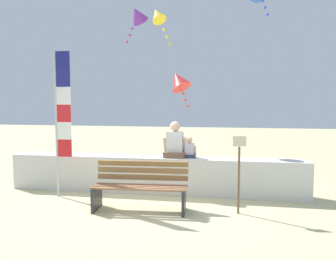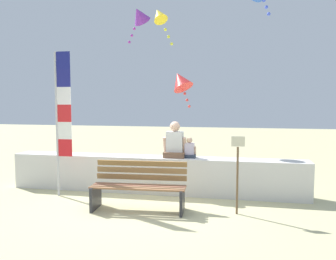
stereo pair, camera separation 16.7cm
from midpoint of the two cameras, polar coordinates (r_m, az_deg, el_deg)
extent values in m
plane|color=#C6BF8C|center=(6.90, -4.51, -12.19)|extent=(40.00, 40.00, 0.00)
cube|color=silver|center=(7.56, -2.99, -7.54)|extent=(6.58, 0.52, 0.80)
cube|color=#946440|center=(6.15, -5.95, -9.98)|extent=(1.76, 0.17, 0.03)
cube|color=#8A6445|center=(6.25, -5.72, -9.72)|extent=(1.76, 0.17, 0.03)
cube|color=#955D46|center=(6.36, -5.51, -9.47)|extent=(1.76, 0.17, 0.03)
cube|color=#906044|center=(6.47, -5.30, -9.23)|extent=(1.76, 0.17, 0.03)
cube|color=olive|center=(6.54, -5.11, -7.99)|extent=(1.76, 0.15, 0.10)
cube|color=olive|center=(6.53, -5.08, -6.83)|extent=(1.76, 0.15, 0.10)
cube|color=olive|center=(6.53, -5.05, -5.67)|extent=(1.76, 0.15, 0.10)
cube|color=#2D2D33|center=(6.58, -12.72, -11.10)|extent=(0.08, 0.53, 0.45)
cube|color=#2D2D33|center=(6.25, 1.93, -11.85)|extent=(0.08, 0.53, 0.45)
cube|color=brown|center=(7.40, 0.52, -4.15)|extent=(0.46, 0.38, 0.13)
cube|color=silver|center=(7.37, 0.52, -1.97)|extent=(0.36, 0.23, 0.44)
cylinder|color=#D7A98D|center=(7.39, -1.19, -2.36)|extent=(0.07, 0.18, 0.32)
cylinder|color=#D7A98D|center=(7.32, 2.20, -2.43)|extent=(0.07, 0.18, 0.32)
sphere|color=#D7A98D|center=(7.33, 0.53, 0.60)|extent=(0.22, 0.22, 0.22)
cube|color=#2A3444|center=(7.36, 3.01, -4.42)|extent=(0.26, 0.22, 0.07)
cube|color=silver|center=(7.34, 3.02, -3.18)|extent=(0.20, 0.13, 0.25)
cylinder|color=#DCB08C|center=(7.35, 2.03, -3.40)|extent=(0.04, 0.10, 0.18)
cylinder|color=#DCB08C|center=(7.32, 3.98, -3.44)|extent=(0.04, 0.10, 0.18)
sphere|color=#DCB08C|center=(7.32, 3.02, -1.71)|extent=(0.13, 0.13, 0.13)
cylinder|color=#B7B7BC|center=(7.47, -18.99, 0.80)|extent=(0.05, 0.05, 3.05)
cube|color=red|center=(7.44, -17.69, -2.94)|extent=(0.31, 0.02, 0.37)
cube|color=white|center=(7.40, -17.76, -0.13)|extent=(0.31, 0.02, 0.37)
cube|color=red|center=(7.38, -17.83, 2.70)|extent=(0.31, 0.02, 0.37)
cube|color=white|center=(7.37, -17.91, 5.54)|extent=(0.31, 0.02, 0.37)
cube|color=navy|center=(7.39, -17.98, 8.38)|extent=(0.31, 0.02, 0.37)
cube|color=navy|center=(7.42, -18.06, 11.19)|extent=(0.31, 0.02, 0.37)
cone|color=purple|center=(10.19, -5.71, 18.84)|extent=(0.72, 0.79, 0.63)
sphere|color=purple|center=(10.21, -6.14, 17.76)|extent=(0.08, 0.08, 0.08)
sphere|color=purple|center=(10.24, -6.58, 16.70)|extent=(0.08, 0.08, 0.08)
sphere|color=purple|center=(10.27, -7.00, 15.63)|extent=(0.08, 0.08, 0.08)
sphere|color=purple|center=(10.30, -7.42, 14.57)|extent=(0.08, 0.08, 0.08)
cone|color=red|center=(9.42, 1.29, 8.39)|extent=(0.92, 0.87, 0.70)
sphere|color=#E13F3C|center=(9.48, 1.68, 7.28)|extent=(0.08, 0.08, 0.08)
sphere|color=#E13F3C|center=(9.56, 2.06, 6.18)|extent=(0.08, 0.08, 0.08)
sphere|color=#E13F3C|center=(9.63, 2.43, 5.09)|extent=(0.08, 0.08, 0.08)
sphere|color=#E13F3C|center=(9.71, 2.80, 4.03)|extent=(0.08, 0.08, 0.08)
sphere|color=#435EED|center=(8.77, 15.16, 20.33)|extent=(0.08, 0.08, 0.08)
sphere|color=#435EED|center=(8.65, 15.54, 19.32)|extent=(0.08, 0.08, 0.08)
sphere|color=#435EED|center=(8.52, 15.92, 18.28)|extent=(0.08, 0.08, 0.08)
cone|color=yellow|center=(9.36, -2.35, 18.94)|extent=(0.63, 0.63, 0.52)
sphere|color=yellow|center=(9.37, -1.80, 17.80)|extent=(0.08, 0.08, 0.08)
sphere|color=yellow|center=(9.38, -1.25, 16.66)|extent=(0.08, 0.08, 0.08)
sphere|color=yellow|center=(9.40, -0.71, 15.52)|extent=(0.08, 0.08, 0.08)
sphere|color=yellow|center=(9.42, -0.18, 14.38)|extent=(0.08, 0.08, 0.08)
cylinder|color=brown|center=(6.22, 11.13, -8.36)|extent=(0.04, 0.04, 1.22)
cube|color=beige|center=(6.10, 11.24, -1.87)|extent=(0.24, 0.06, 0.18)
camera|label=1|loc=(0.08, -90.65, -0.06)|focal=35.99mm
camera|label=2|loc=(0.08, 89.35, 0.06)|focal=35.99mm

